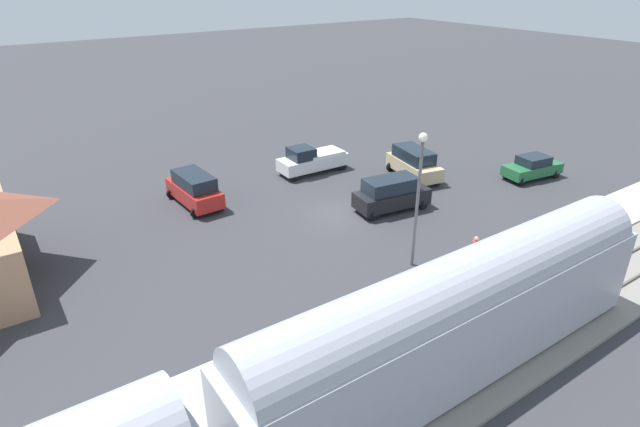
% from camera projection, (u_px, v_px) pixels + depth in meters
% --- Properties ---
extents(ground_plane, '(200.00, 200.00, 0.00)m').
position_uv_depth(ground_plane, '(340.00, 214.00, 33.05)').
color(ground_plane, '#38383D').
extents(railway_track, '(4.80, 70.00, 0.30)m').
position_uv_depth(railway_track, '(529.00, 326.00, 22.60)').
color(railway_track, gray).
rests_on(railway_track, ground).
extents(platform, '(3.20, 46.00, 0.30)m').
position_uv_depth(platform, '(459.00, 283.00, 25.55)').
color(platform, '#B7B2A8').
rests_on(platform, ground).
extents(pedestrian_on_platform, '(0.36, 0.36, 1.71)m').
position_uv_depth(pedestrian_on_platform, '(475.00, 249.00, 26.36)').
color(pedestrian_on_platform, '#333338').
rests_on(pedestrian_on_platform, platform).
extents(suv_red, '(5.00, 2.59, 2.22)m').
position_uv_depth(suv_red, '(194.00, 189.00, 33.84)').
color(suv_red, red).
rests_on(suv_red, ground).
extents(suv_tan, '(5.18, 3.08, 2.22)m').
position_uv_depth(suv_tan, '(414.00, 163.00, 38.28)').
color(suv_tan, '#C6B284').
rests_on(suv_tan, ground).
extents(suv_black, '(2.60, 5.12, 2.22)m').
position_uv_depth(suv_black, '(391.00, 194.00, 33.12)').
color(suv_black, black).
rests_on(suv_black, ground).
extents(pickup_white, '(2.06, 5.44, 2.14)m').
position_uv_depth(pickup_white, '(312.00, 160.00, 39.25)').
color(pickup_white, white).
rests_on(pickup_white, ground).
extents(sedan_green, '(2.44, 4.71, 1.74)m').
position_uv_depth(sedan_green, '(532.00, 167.00, 38.24)').
color(sedan_green, '#236638').
rests_on(sedan_green, ground).
extents(light_pole_near_platform, '(0.44, 0.44, 7.27)m').
position_uv_depth(light_pole_near_platform, '(419.00, 185.00, 25.42)').
color(light_pole_near_platform, '#515156').
rests_on(light_pole_near_platform, ground).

